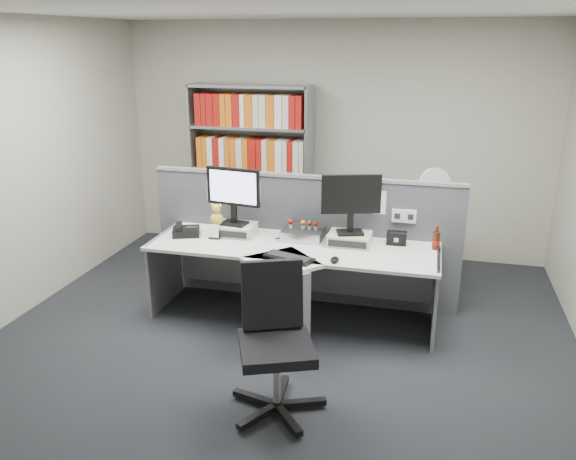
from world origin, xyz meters
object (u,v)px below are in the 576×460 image
(monitor_left, at_px, (233,191))
(keyboard, at_px, (289,258))
(speaker, at_px, (397,238))
(shelving_unit, at_px, (252,173))
(monitor_right, at_px, (351,199))
(mouse, at_px, (335,260))
(desk_phone, at_px, (185,231))
(filing_cabinet, at_px, (429,251))
(desk, at_px, (286,282))
(desktop_pc, at_px, (303,233))
(cola_bottle, at_px, (436,240))
(desk_calendar, at_px, (215,233))
(desk_fan, at_px, (434,187))
(office_chair, at_px, (275,336))

(monitor_left, xyz_separation_m, keyboard, (0.66, -0.50, -0.41))
(monitor_left, height_order, speaker, monitor_left)
(shelving_unit, bearing_deg, monitor_right, -46.48)
(mouse, relative_size, desk_phone, 0.37)
(filing_cabinet, bearing_deg, desk, -130.61)
(desktop_pc, distance_m, cola_bottle, 1.20)
(desktop_pc, bearing_deg, desk_calendar, -165.22)
(desktop_pc, distance_m, desk_phone, 1.12)
(desk_phone, bearing_deg, desktop_pc, 9.45)
(mouse, height_order, desk_fan, desk_fan)
(monitor_right, bearing_deg, speaker, 13.10)
(desk_calendar, relative_size, shelving_unit, 0.06)
(desk_fan, height_order, office_chair, desk_fan)
(desktop_pc, height_order, filing_cabinet, desktop_pc)
(cola_bottle, bearing_deg, filing_cabinet, 92.88)
(desk, height_order, desk_calendar, desk_calendar)
(desk, bearing_deg, keyboard, -65.99)
(desk, distance_m, cola_bottle, 1.37)
(cola_bottle, xyz_separation_m, office_chair, (-1.04, -1.56, -0.25))
(speaker, xyz_separation_m, cola_bottle, (0.34, -0.04, 0.02))
(monitor_right, xyz_separation_m, mouse, (-0.05, -0.47, -0.40))
(desk, distance_m, monitor_left, 0.99)
(desk_phone, height_order, filing_cabinet, desk_phone)
(desktop_pc, height_order, shelving_unit, shelving_unit)
(desktop_pc, height_order, desk_fan, desk_fan)
(keyboard, height_order, office_chair, office_chair)
(monitor_left, bearing_deg, office_chair, -61.58)
(office_chair, bearing_deg, desktop_pc, 95.67)
(mouse, bearing_deg, desktop_pc, 126.41)
(cola_bottle, distance_m, office_chair, 1.89)
(monitor_left, relative_size, desk_fan, 0.99)
(desk, bearing_deg, speaker, 27.96)
(desk_fan, relative_size, office_chair, 0.53)
(filing_cabinet, distance_m, office_chair, 2.72)
(monitor_right, relative_size, cola_bottle, 2.48)
(monitor_right, distance_m, shelving_unit, 2.03)
(desktop_pc, bearing_deg, speaker, 2.87)
(desk_phone, relative_size, desk_fan, 0.56)
(desk, relative_size, desk_calendar, 20.50)
(mouse, xyz_separation_m, desk_phone, (-1.49, 0.34, 0.02))
(filing_cabinet, xyz_separation_m, office_chair, (-0.99, -2.52, 0.20))
(desk, relative_size, desk_fan, 4.73)
(desktop_pc, bearing_deg, desk, -96.69)
(desk_calendar, height_order, office_chair, office_chair)
(speaker, bearing_deg, desktop_pc, -177.13)
(speaker, height_order, shelving_unit, shelving_unit)
(desk_phone, distance_m, filing_cabinet, 2.56)
(mouse, bearing_deg, keyboard, -175.51)
(desk_calendar, bearing_deg, desktop_pc, 14.78)
(mouse, height_order, shelving_unit, shelving_unit)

